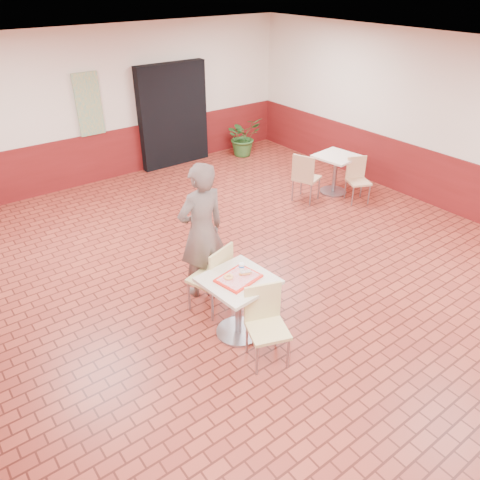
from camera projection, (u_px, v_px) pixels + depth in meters
room_shell at (280, 183)px, 6.02m from camera, size 8.01×10.01×3.01m
wainscot_band at (277, 249)px, 6.52m from camera, size 8.00×10.00×1.00m
corridor_doorway at (173, 116)px, 10.21m from camera, size 1.60×0.22×2.20m
promo_poster at (89, 104)px, 9.06m from camera, size 0.50×0.03×1.20m
main_table at (238, 297)px, 5.50m from camera, size 0.76×0.76×0.80m
chair_main_front at (266, 320)px, 5.18m from camera, size 0.55×0.55×0.92m
chair_main_back at (214, 276)px, 5.89m from camera, size 0.56×0.56×0.97m
customer at (202, 231)px, 6.06m from camera, size 0.69×0.46×1.88m
serving_tray at (238, 278)px, 5.36m from camera, size 0.47×0.36×0.03m
ring_donut at (228, 277)px, 5.33m from camera, size 0.14×0.14×0.04m
long_john_donut at (245, 273)px, 5.39m from camera, size 0.16×0.12×0.05m
paper_cup at (242, 266)px, 5.48m from camera, size 0.07×0.07×0.08m
second_table at (336, 168)px, 9.12m from camera, size 0.73×0.73×0.77m
chair_second_left at (305, 176)px, 8.75m from camera, size 0.56×0.56×0.95m
chair_second_front at (357, 177)px, 8.85m from camera, size 0.51×0.51×0.84m
potted_plant at (243, 136)px, 11.02m from camera, size 0.84×0.73×0.90m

